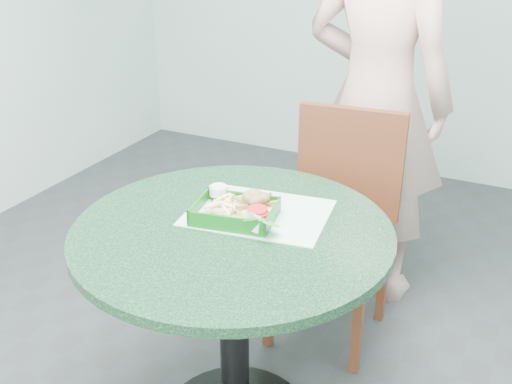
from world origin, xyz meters
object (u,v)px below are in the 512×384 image
at_px(cafe_table, 233,281).
at_px(crab_sandwich, 256,209).
at_px(food_basket, 235,221).
at_px(sauce_ramekin, 224,195).
at_px(diner_person, 380,58).
at_px(dining_chair, 339,211).

height_order(cafe_table, crab_sandwich, crab_sandwich).
xyz_separation_m(cafe_table, food_basket, (-0.01, 0.05, 0.19)).
height_order(crab_sandwich, sauce_ramekin, crab_sandwich).
height_order(cafe_table, diner_person, diner_person).
xyz_separation_m(dining_chair, diner_person, (0.02, 0.36, 0.54)).
bearing_deg(crab_sandwich, food_basket, -142.47).
bearing_deg(diner_person, cafe_table, 91.24).
distance_m(cafe_table, food_basket, 0.19).
distance_m(cafe_table, sauce_ramekin, 0.27).
bearing_deg(sauce_ramekin, food_basket, -45.92).
height_order(dining_chair, crab_sandwich, dining_chair).
bearing_deg(crab_sandwich, cafe_table, -113.42).
bearing_deg(food_basket, diner_person, 81.77).
distance_m(dining_chair, sauce_ramekin, 0.66).
distance_m(cafe_table, crab_sandwich, 0.24).
height_order(food_basket, crab_sandwich, crab_sandwich).
bearing_deg(sauce_ramekin, diner_person, 76.10).
distance_m(cafe_table, dining_chair, 0.70).
relative_size(cafe_table, diner_person, 0.44).
relative_size(diner_person, crab_sandwich, 18.01).
bearing_deg(dining_chair, food_basket, -105.42).
distance_m(food_basket, crab_sandwich, 0.07).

